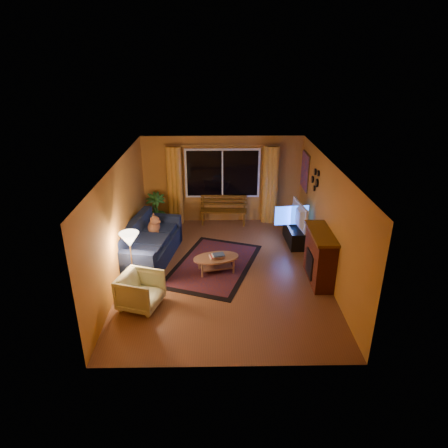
{
  "coord_description": "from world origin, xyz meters",
  "views": [
    {
      "loc": [
        -0.14,
        -7.93,
        4.64
      ],
      "look_at": [
        0.0,
        0.3,
        1.05
      ],
      "focal_mm": 32.0,
      "sensor_mm": 36.0,
      "label": 1
    }
  ],
  "objects_px": {
    "bench": "(224,217)",
    "sofa": "(149,242)",
    "armchair": "(140,289)",
    "floor_lamp": "(132,262)",
    "coffee_table": "(216,264)",
    "tv_console": "(294,235)"
  },
  "relations": [
    {
      "from": "floor_lamp",
      "to": "coffee_table",
      "type": "height_order",
      "value": "floor_lamp"
    },
    {
      "from": "sofa",
      "to": "coffee_table",
      "type": "relative_size",
      "value": 2.21
    },
    {
      "from": "tv_console",
      "to": "sofa",
      "type": "bearing_deg",
      "value": -168.97
    },
    {
      "from": "bench",
      "to": "tv_console",
      "type": "bearing_deg",
      "value": -31.2
    },
    {
      "from": "bench",
      "to": "armchair",
      "type": "distance_m",
      "value": 4.41
    },
    {
      "from": "coffee_table",
      "to": "tv_console",
      "type": "bearing_deg",
      "value": 35.89
    },
    {
      "from": "bench",
      "to": "sofa",
      "type": "relative_size",
      "value": 0.58
    },
    {
      "from": "armchair",
      "to": "tv_console",
      "type": "height_order",
      "value": "armchair"
    },
    {
      "from": "bench",
      "to": "coffee_table",
      "type": "xyz_separation_m",
      "value": [
        -0.21,
        -2.76,
        -0.01
      ]
    },
    {
      "from": "floor_lamp",
      "to": "tv_console",
      "type": "height_order",
      "value": "floor_lamp"
    },
    {
      "from": "tv_console",
      "to": "floor_lamp",
      "type": "bearing_deg",
      "value": -152.35
    },
    {
      "from": "armchair",
      "to": "floor_lamp",
      "type": "distance_m",
      "value": 0.71
    },
    {
      "from": "sofa",
      "to": "tv_console",
      "type": "relative_size",
      "value": 2.08
    },
    {
      "from": "sofa",
      "to": "armchair",
      "type": "distance_m",
      "value": 1.92
    },
    {
      "from": "sofa",
      "to": "armchair",
      "type": "bearing_deg",
      "value": -76.12
    },
    {
      "from": "tv_console",
      "to": "bench",
      "type": "bearing_deg",
      "value": 142.25
    },
    {
      "from": "bench",
      "to": "tv_console",
      "type": "xyz_separation_m",
      "value": [
        1.82,
        -1.29,
        0.03
      ]
    },
    {
      "from": "sofa",
      "to": "tv_console",
      "type": "distance_m",
      "value": 3.73
    },
    {
      "from": "bench",
      "to": "floor_lamp",
      "type": "distance_m",
      "value": 3.99
    },
    {
      "from": "floor_lamp",
      "to": "bench",
      "type": "bearing_deg",
      "value": 60.75
    },
    {
      "from": "bench",
      "to": "armchair",
      "type": "bearing_deg",
      "value": -108.21
    },
    {
      "from": "armchair",
      "to": "tv_console",
      "type": "distance_m",
      "value": 4.47
    }
  ]
}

